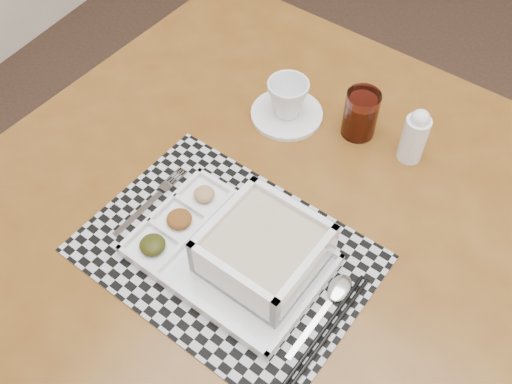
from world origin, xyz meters
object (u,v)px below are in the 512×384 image
serving_tray (252,251)px  cup (288,98)px  dining_table (267,235)px  creamer_bottle (415,136)px  juice_glass (360,115)px

serving_tray → cup: 0.36m
dining_table → creamer_bottle: creamer_bottle is taller
dining_table → juice_glass: 0.30m
cup → juice_glass: juice_glass is taller
creamer_bottle → serving_tray: bearing=-110.2°
dining_table → creamer_bottle: 0.34m
serving_tray → juice_glass: size_ratio=3.35×
dining_table → cup: (-0.09, 0.23, 0.13)m
dining_table → serving_tray: serving_tray is taller
dining_table → juice_glass: (0.05, 0.26, 0.13)m
dining_table → cup: bearing=111.8°
serving_tray → dining_table: bearing=107.2°
juice_glass → serving_tray: bearing=-93.1°
serving_tray → juice_glass: 0.37m
juice_glass → creamer_bottle: bearing=-3.8°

